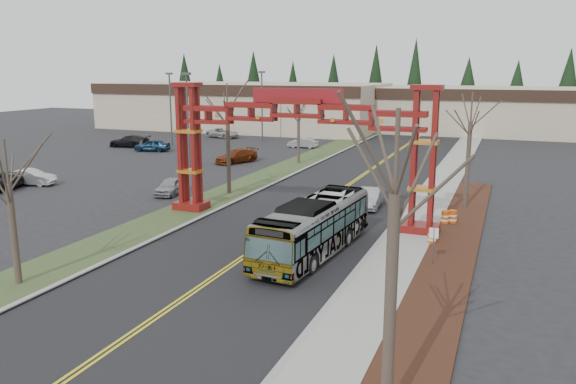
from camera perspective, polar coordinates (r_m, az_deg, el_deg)
The scene contains 35 objects.
ground at distance 22.16m, azimuth -16.45°, elevation -14.29°, with size 200.00×200.00×0.00m, color black.
road at distance 43.40m, azimuth 4.18°, elevation -0.66°, with size 12.00×110.00×0.02m, color black.
lane_line_left at distance 43.44m, azimuth 4.03°, elevation -0.63°, with size 0.12×100.00×0.01m, color yellow.
lane_line_right at distance 43.37m, azimuth 4.33°, elevation -0.66°, with size 0.12×100.00×0.01m, color yellow.
curb_right at distance 42.01m, azimuth 12.20°, elevation -1.26°, with size 0.30×110.00×0.15m, color gray.
sidewalk_right at distance 41.81m, azimuth 14.16°, elevation -1.42°, with size 2.60×110.00×0.14m, color gray.
landscape_strip at distance 27.26m, azimuth 15.28°, elevation -8.93°, with size 2.60×50.00×0.12m, color #321A10.
grass_median at distance 46.37m, azimuth -5.28°, elevation 0.19°, with size 4.00×110.00×0.08m, color #334522.
curb_left at distance 45.56m, azimuth -3.21°, elevation 0.06°, with size 0.30×110.00×0.15m, color gray.
gateway_arch at distance 35.88m, azimuth 0.92°, elevation 6.31°, with size 18.20×1.60×8.90m.
retail_building_west at distance 97.36m, azimuth -4.38°, elevation 8.77°, with size 46.00×22.30×7.50m.
retail_building_east at distance 95.56m, azimuth 20.25°, elevation 7.83°, with size 38.00×20.30×7.00m.
conifer_treeline at distance 108.12m, azimuth 15.35°, elevation 10.17°, with size 116.10×5.60×13.00m.
transit_bus at distance 30.09m, azimuth 2.68°, elevation -3.59°, with size 2.52×10.76×3.00m, color #ABAEB3.
silver_sedan at distance 40.82m, azimuth 8.32°, elevation -0.61°, with size 1.48×4.23×1.39m, color #A5A8AD.
parked_car_near_a at distance 45.66m, azimuth -11.83°, elevation 0.59°, with size 1.57×3.90×1.33m, color #999AA0.
parked_car_near_b at distance 53.07m, azimuth -24.66°, elevation 1.37°, with size 1.47×4.20×1.38m, color silver.
parked_car_near_c at distance 52.62m, azimuth -26.71°, elevation 1.14°, with size 2.45×5.30×1.47m, color black.
parked_car_mid_a at distance 60.21m, azimuth -5.27°, elevation 3.66°, with size 2.02×4.97×1.44m, color maroon.
parked_car_mid_b at distance 70.50m, azimuth -13.64°, elevation 4.64°, with size 1.73×4.30×1.47m, color navy.
parked_car_far_a at distance 71.67m, azimuth 1.52°, elevation 5.02°, with size 1.34×3.83×1.26m, color #B7B8BF.
parked_car_far_b at distance 82.84m, azimuth -6.67°, elevation 5.98°, with size 2.33×5.04×1.40m, color #B9B9B9.
parked_car_far_c at distance 75.12m, azimuth -15.83°, elevation 4.99°, with size 2.13×5.24×1.52m, color black.
bare_tree_median_near at distance 27.95m, azimuth -26.53°, elevation 0.64°, with size 3.11×3.11×6.78m.
bare_tree_median_mid at distance 44.36m, azimuth -6.18°, elevation 8.05°, with size 3.29×3.29×8.71m.
bare_tree_median_far at distance 58.82m, azimuth 1.08°, elevation 7.98°, with size 3.02×3.02×7.32m.
bare_tree_right_near at distance 14.75m, azimuth 10.81°, elevation -0.39°, with size 3.35×3.35×8.81m.
bare_tree_right_far at distance 41.35m, azimuth 18.06°, elevation 6.75°, with size 3.10×3.10×8.25m.
light_pole_near at distance 55.76m, azimuth -10.15°, elevation 7.76°, with size 0.82×0.41×9.50m.
light_pole_mid at distance 73.98m, azimuth -11.86°, elevation 8.72°, with size 0.81×0.41×9.39m.
light_pole_far at distance 77.97m, azimuth -2.66°, elevation 9.21°, with size 0.83×0.41×9.56m.
street_sign at distance 29.19m, azimuth 14.57°, elevation -4.62°, with size 0.45×0.10×1.99m.
barrel_south at distance 32.96m, azimuth 14.43°, elevation -4.44°, with size 0.49×0.49×0.90m.
barrel_mid at distance 37.32m, azimuth 15.66°, elevation -2.54°, with size 0.50×0.50×0.93m.
barrel_north at distance 37.53m, azimuth 16.39°, elevation -2.49°, with size 0.51×0.51×0.94m.
Camera 1 is at (12.66, -15.36, 9.74)m, focal length 35.00 mm.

